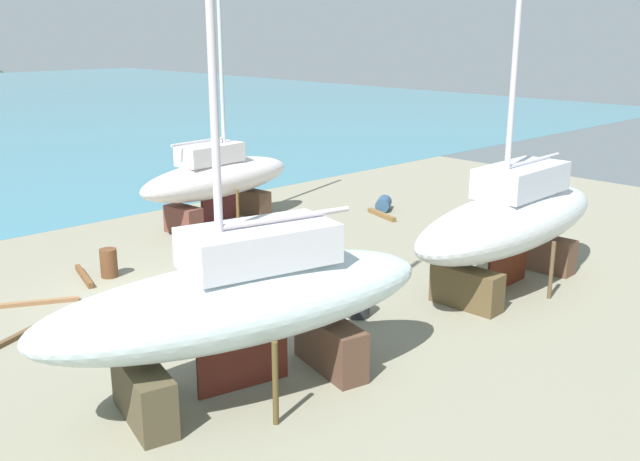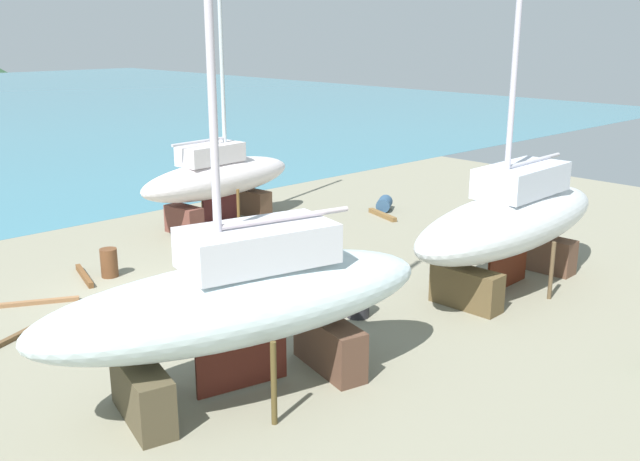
% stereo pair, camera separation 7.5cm
% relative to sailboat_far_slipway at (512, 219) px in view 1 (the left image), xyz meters
% --- Properties ---
extents(ground_plane, '(50.95, 50.95, 0.00)m').
position_rel_sailboat_far_slipway_xyz_m(ground_plane, '(-8.47, 2.72, -2.10)').
color(ground_plane, gray).
extents(sailboat_far_slipway, '(8.96, 2.92, 16.05)m').
position_rel_sailboat_far_slipway_xyz_m(sailboat_far_slipway, '(0.00, 0.00, 0.00)').
color(sailboat_far_slipway, brown).
rests_on(sailboat_far_slipway, ground).
extents(sailboat_small_center, '(7.46, 2.70, 12.36)m').
position_rel_sailboat_far_slipway_xyz_m(sailboat_small_center, '(-2.10, 11.82, -0.24)').
color(sailboat_small_center, brown).
rests_on(sailboat_small_center, ground).
extents(sailboat_mid_port, '(9.00, 4.45, 13.67)m').
position_rel_sailboat_far_slipway_xyz_m(sailboat_mid_port, '(-9.70, 0.25, -0.00)').
color(sailboat_mid_port, '#4B412C').
rests_on(sailboat_mid_port, ground).
extents(barrel_ochre, '(0.87, 0.87, 0.83)m').
position_rel_sailboat_far_slipway_xyz_m(barrel_ochre, '(-4.94, 1.48, -1.69)').
color(barrel_ochre, '#28272B').
rests_on(barrel_ochre, ground).
extents(barrel_tipped_right, '(1.12, 1.02, 0.59)m').
position_rel_sailboat_far_slipway_xyz_m(barrel_tipped_right, '(4.29, 8.79, -1.81)').
color(barrel_tipped_right, '#2F4E6E').
rests_on(barrel_tipped_right, ground).
extents(barrel_rust_mid, '(0.92, 1.10, 0.57)m').
position_rel_sailboat_far_slipway_xyz_m(barrel_rust_mid, '(-3.59, 5.40, -1.82)').
color(barrel_rust_mid, '#354666').
rests_on(barrel_rust_mid, ground).
extents(barrel_rust_near, '(0.72, 0.72, 0.91)m').
position_rel_sailboat_far_slipway_xyz_m(barrel_rust_near, '(-8.29, 9.03, -1.65)').
color(barrel_rust_near, brown).
rests_on(barrel_rust_near, ground).
extents(timber_long_fore, '(2.40, 1.20, 0.12)m').
position_rel_sailboat_far_slipway_xyz_m(timber_long_fore, '(-12.43, 6.25, -2.04)').
color(timber_long_fore, brown).
rests_on(timber_long_fore, ground).
extents(timber_plank_far, '(0.64, 2.02, 0.18)m').
position_rel_sailboat_far_slipway_xyz_m(timber_plank_far, '(-8.97, 9.40, -2.01)').
color(timber_plank_far, brown).
rests_on(timber_plank_far, ground).
extents(timber_long_aft, '(2.73, 1.51, 0.11)m').
position_rel_sailboat_far_slipway_xyz_m(timber_long_aft, '(-11.23, 8.46, -2.05)').
color(timber_long_aft, '#8C613F').
rests_on(timber_long_aft, ground).
extents(timber_short_cross, '(0.71, 1.86, 0.18)m').
position_rel_sailboat_far_slipway_xyz_m(timber_short_cross, '(3.43, 8.11, -2.01)').
color(timber_short_cross, brown).
rests_on(timber_short_cross, ground).
extents(timber_short_skew, '(0.96, 1.05, 0.11)m').
position_rel_sailboat_far_slipway_xyz_m(timber_short_skew, '(-11.52, 5.13, -2.05)').
color(timber_short_skew, brown).
rests_on(timber_short_skew, ground).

